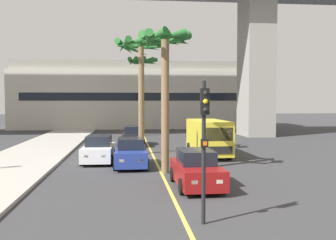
{
  "coord_description": "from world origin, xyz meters",
  "views": [
    {
      "loc": [
        -1.7,
        -2.44,
        3.61
      ],
      "look_at": [
        0.0,
        14.0,
        2.82
      ],
      "focal_mm": 42.46,
      "sensor_mm": 36.0,
      "label": 1
    }
  ],
  "objects_px": {
    "delivery_van": "(208,137)",
    "palm_tree_near_median": "(165,58)",
    "car_queue_second": "(133,136)",
    "car_queue_third": "(196,170)",
    "palm_tree_mid_median": "(142,71)",
    "car_queue_front": "(131,153)",
    "car_queue_fourth": "(99,150)",
    "palm_tree_far_median": "(141,57)",
    "traffic_light_median_near": "(204,132)",
    "traffic_light_median_far": "(163,117)"
  },
  "relations": [
    {
      "from": "traffic_light_median_far",
      "to": "car_queue_fourth",
      "type": "bearing_deg",
      "value": 167.08
    },
    {
      "from": "car_queue_second",
      "to": "traffic_light_median_near",
      "type": "height_order",
      "value": "traffic_light_median_near"
    },
    {
      "from": "palm_tree_far_median",
      "to": "palm_tree_mid_median",
      "type": "bearing_deg",
      "value": 87.5
    },
    {
      "from": "car_queue_second",
      "to": "delivery_van",
      "type": "xyz_separation_m",
      "value": [
        4.77,
        -7.18,
        0.57
      ]
    },
    {
      "from": "traffic_light_median_near",
      "to": "palm_tree_far_median",
      "type": "xyz_separation_m",
      "value": [
        -1.24,
        15.79,
        3.92
      ]
    },
    {
      "from": "car_queue_third",
      "to": "palm_tree_far_median",
      "type": "bearing_deg",
      "value": 100.1
    },
    {
      "from": "car_queue_front",
      "to": "palm_tree_near_median",
      "type": "height_order",
      "value": "palm_tree_near_median"
    },
    {
      "from": "traffic_light_median_near",
      "to": "car_queue_fourth",
      "type": "bearing_deg",
      "value": 107.44
    },
    {
      "from": "delivery_van",
      "to": "traffic_light_median_far",
      "type": "height_order",
      "value": "traffic_light_median_far"
    },
    {
      "from": "palm_tree_near_median",
      "to": "palm_tree_mid_median",
      "type": "relative_size",
      "value": 0.87
    },
    {
      "from": "car_queue_second",
      "to": "delivery_van",
      "type": "relative_size",
      "value": 0.78
    },
    {
      "from": "traffic_light_median_far",
      "to": "traffic_light_median_near",
      "type": "bearing_deg",
      "value": -89.23
    },
    {
      "from": "car_queue_fourth",
      "to": "palm_tree_mid_median",
      "type": "xyz_separation_m",
      "value": [
        3.3,
        18.05,
        6.03
      ]
    },
    {
      "from": "palm_tree_near_median",
      "to": "palm_tree_far_median",
      "type": "xyz_separation_m",
      "value": [
        -0.92,
        7.38,
        0.87
      ]
    },
    {
      "from": "traffic_light_median_near",
      "to": "car_queue_front",
      "type": "bearing_deg",
      "value": 100.75
    },
    {
      "from": "car_queue_front",
      "to": "traffic_light_median_near",
      "type": "height_order",
      "value": "traffic_light_median_near"
    },
    {
      "from": "palm_tree_far_median",
      "to": "traffic_light_median_far",
      "type": "bearing_deg",
      "value": -75.56
    },
    {
      "from": "car_queue_third",
      "to": "delivery_van",
      "type": "distance_m",
      "value": 9.34
    },
    {
      "from": "car_queue_second",
      "to": "palm_tree_near_median",
      "type": "distance_m",
      "value": 13.88
    },
    {
      "from": "car_queue_third",
      "to": "palm_tree_mid_median",
      "type": "bearing_deg",
      "value": 92.86
    },
    {
      "from": "car_queue_third",
      "to": "palm_tree_near_median",
      "type": "relative_size",
      "value": 0.58
    },
    {
      "from": "car_queue_front",
      "to": "car_queue_fourth",
      "type": "distance_m",
      "value": 2.59
    },
    {
      "from": "car_queue_second",
      "to": "palm_tree_near_median",
      "type": "xyz_separation_m",
      "value": [
        1.39,
        -12.85,
        5.04
      ]
    },
    {
      "from": "traffic_light_median_far",
      "to": "palm_tree_mid_median",
      "type": "relative_size",
      "value": 0.51
    },
    {
      "from": "palm_tree_far_median",
      "to": "car_queue_second",
      "type": "bearing_deg",
      "value": 94.94
    },
    {
      "from": "traffic_light_median_far",
      "to": "car_queue_second",
      "type": "bearing_deg",
      "value": 99.15
    },
    {
      "from": "car_queue_front",
      "to": "car_queue_fourth",
      "type": "xyz_separation_m",
      "value": [
        -1.88,
        1.78,
        0.0
      ]
    },
    {
      "from": "car_queue_third",
      "to": "delivery_van",
      "type": "relative_size",
      "value": 0.78
    },
    {
      "from": "car_queue_second",
      "to": "palm_tree_far_median",
      "type": "xyz_separation_m",
      "value": [
        0.47,
        -5.47,
        5.91
      ]
    },
    {
      "from": "car_queue_front",
      "to": "car_queue_second",
      "type": "relative_size",
      "value": 0.99
    },
    {
      "from": "car_queue_third",
      "to": "traffic_light_median_far",
      "type": "height_order",
      "value": "traffic_light_median_far"
    },
    {
      "from": "car_queue_second",
      "to": "delivery_van",
      "type": "height_order",
      "value": "delivery_van"
    },
    {
      "from": "palm_tree_near_median",
      "to": "palm_tree_far_median",
      "type": "bearing_deg",
      "value": 97.11
    },
    {
      "from": "delivery_van",
      "to": "palm_tree_near_median",
      "type": "distance_m",
      "value": 7.98
    },
    {
      "from": "delivery_van",
      "to": "traffic_light_median_near",
      "type": "distance_m",
      "value": 14.48
    },
    {
      "from": "car_queue_front",
      "to": "car_queue_second",
      "type": "distance_m",
      "value": 10.62
    },
    {
      "from": "traffic_light_median_near",
      "to": "palm_tree_near_median",
      "type": "xyz_separation_m",
      "value": [
        -0.32,
        8.4,
        3.05
      ]
    },
    {
      "from": "car_queue_front",
      "to": "palm_tree_mid_median",
      "type": "bearing_deg",
      "value": 85.91
    },
    {
      "from": "car_queue_third",
      "to": "palm_tree_far_median",
      "type": "height_order",
      "value": "palm_tree_far_median"
    },
    {
      "from": "car_queue_front",
      "to": "palm_tree_far_median",
      "type": "xyz_separation_m",
      "value": [
        0.78,
        5.15,
        5.91
      ]
    },
    {
      "from": "car_queue_front",
      "to": "traffic_light_median_far",
      "type": "bearing_deg",
      "value": 26.15
    },
    {
      "from": "car_queue_second",
      "to": "car_queue_third",
      "type": "bearing_deg",
      "value": -81.63
    },
    {
      "from": "palm_tree_mid_median",
      "to": "palm_tree_far_median",
      "type": "relative_size",
      "value": 1.04
    },
    {
      "from": "car_queue_front",
      "to": "car_queue_second",
      "type": "xyz_separation_m",
      "value": [
        0.3,
        10.62,
        0.0
      ]
    },
    {
      "from": "car_queue_second",
      "to": "traffic_light_median_near",
      "type": "bearing_deg",
      "value": -85.38
    },
    {
      "from": "palm_tree_far_median",
      "to": "car_queue_third",
      "type": "bearing_deg",
      "value": -79.9
    },
    {
      "from": "car_queue_third",
      "to": "traffic_light_median_far",
      "type": "relative_size",
      "value": 0.99
    },
    {
      "from": "car_queue_second",
      "to": "traffic_light_median_near",
      "type": "xyz_separation_m",
      "value": [
        1.72,
        -21.26,
        1.99
      ]
    },
    {
      "from": "car_queue_front",
      "to": "delivery_van",
      "type": "xyz_separation_m",
      "value": [
        5.07,
        3.44,
        0.57
      ]
    },
    {
      "from": "car_queue_fourth",
      "to": "delivery_van",
      "type": "distance_m",
      "value": 7.17
    }
  ]
}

